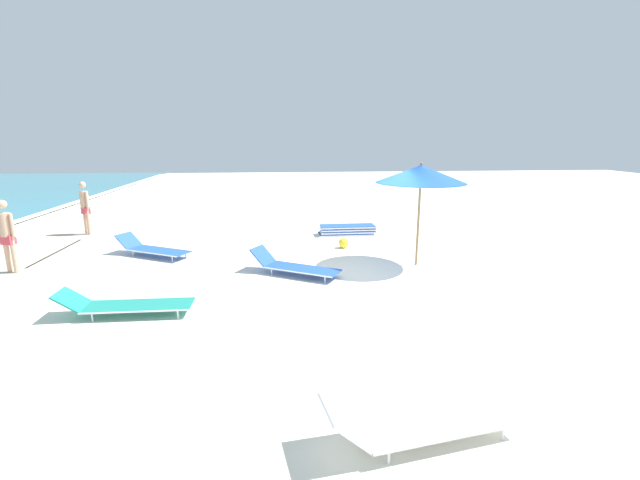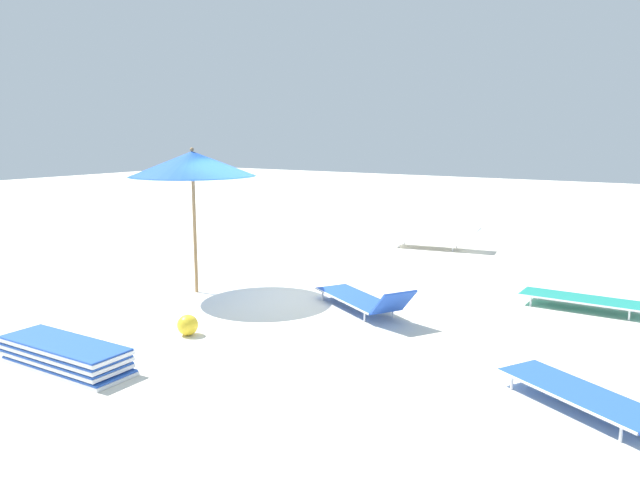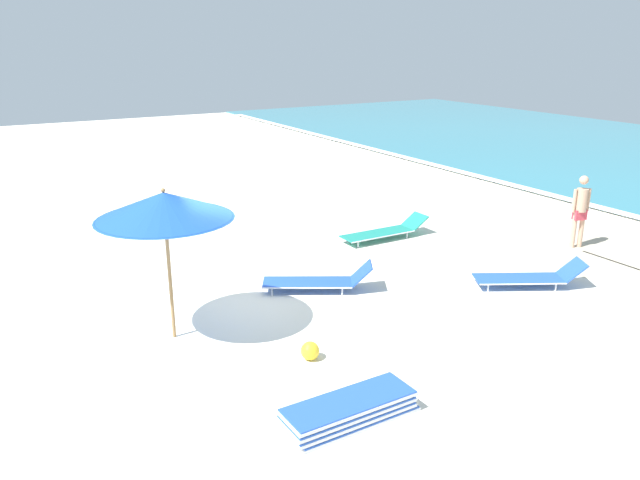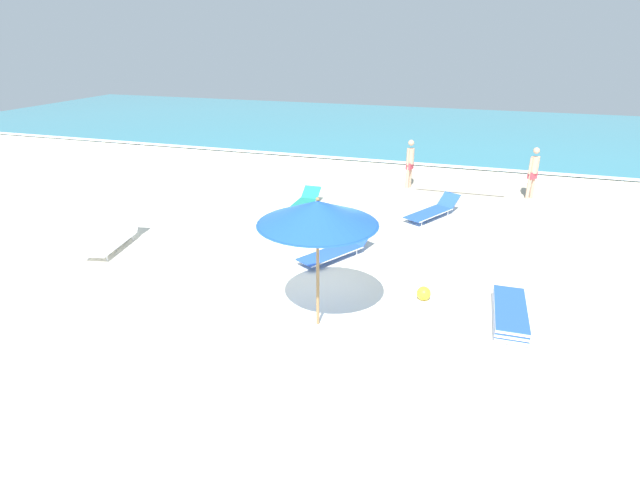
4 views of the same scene
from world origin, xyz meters
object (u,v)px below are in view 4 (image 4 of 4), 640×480
at_px(sun_lounger_under_umbrella, 433,210).
at_px(sun_lounger_near_water_left, 115,239).
at_px(sun_lounger_near_water_right, 337,249).
at_px(beachgoer_shoreline_child, 533,170).
at_px(beachgoer_wading_adult, 410,161).
at_px(lounger_stack, 510,314).
at_px(beach_umbrella, 318,213).
at_px(sun_lounger_beside_umbrella, 302,204).
at_px(beach_ball, 424,293).

distance_m(sun_lounger_under_umbrella, sun_lounger_near_water_left, 9.23).
distance_m(sun_lounger_near_water_left, sun_lounger_near_water_right, 5.91).
bearing_deg(beachgoer_shoreline_child, beachgoer_wading_adult, 132.01).
height_order(lounger_stack, sun_lounger_near_water_right, sun_lounger_near_water_right).
bearing_deg(beach_umbrella, sun_lounger_near_water_left, 162.49).
bearing_deg(sun_lounger_near_water_right, beach_umbrella, -50.59).
relative_size(beach_umbrella, sun_lounger_near_water_left, 1.18).
height_order(sun_lounger_under_umbrella, beachgoer_shoreline_child, beachgoer_shoreline_child).
height_order(beach_umbrella, sun_lounger_near_water_right, beach_umbrella).
bearing_deg(beachgoer_wading_adult, beachgoer_shoreline_child, 107.78).
bearing_deg(beachgoer_wading_adult, sun_lounger_beside_umbrella, -20.58).
height_order(sun_lounger_beside_umbrella, beach_ball, sun_lounger_beside_umbrella).
xyz_separation_m(lounger_stack, beachgoer_shoreline_child, (0.86, 8.64, 0.84)).
distance_m(sun_lounger_near_water_left, beach_ball, 8.18).
bearing_deg(beachgoer_wading_adult, beach_ball, 28.70).
distance_m(sun_lounger_near_water_left, beachgoer_wading_adult, 10.31).
height_order(sun_lounger_beside_umbrella, beachgoer_shoreline_child, beachgoer_shoreline_child).
relative_size(beachgoer_shoreline_child, beach_ball, 5.90).
relative_size(lounger_stack, sun_lounger_under_umbrella, 0.87).
bearing_deg(beachgoer_shoreline_child, lounger_stack, -143.54).
xyz_separation_m(sun_lounger_under_umbrella, beachgoer_wading_adult, (-1.19, 2.94, 0.79)).
height_order(sun_lounger_beside_umbrella, beachgoer_wading_adult, beachgoer_wading_adult).
distance_m(lounger_stack, beachgoer_shoreline_child, 8.72).
relative_size(lounger_stack, sun_lounger_near_water_right, 0.88).
bearing_deg(beachgoer_shoreline_child, sun_lounger_under_umbrella, 176.82).
xyz_separation_m(sun_lounger_under_umbrella, sun_lounger_near_water_left, (-7.79, -4.95, 0.00)).
height_order(beachgoer_wading_adult, beach_ball, beachgoer_wading_adult).
xyz_separation_m(beachgoer_wading_adult, beachgoer_shoreline_child, (4.15, -0.01, 0.00)).
xyz_separation_m(beach_umbrella, sun_lounger_under_umbrella, (1.46, 6.95, -2.08)).
bearing_deg(sun_lounger_near_water_left, sun_lounger_beside_umbrella, 38.87).
distance_m(beachgoer_wading_adult, beach_ball, 8.47).
bearing_deg(sun_lounger_beside_umbrella, sun_lounger_under_umbrella, 9.53).
height_order(sun_lounger_near_water_left, beachgoer_shoreline_child, beachgoer_shoreline_child).
height_order(beachgoer_wading_adult, beachgoer_shoreline_child, same).
relative_size(sun_lounger_under_umbrella, sun_lounger_near_water_left, 1.00).
xyz_separation_m(sun_lounger_under_umbrella, beach_ball, (0.38, -5.34, -0.06)).
distance_m(sun_lounger_near_water_right, beach_ball, 2.82).
bearing_deg(lounger_stack, sun_lounger_under_umbrella, 109.18).
bearing_deg(beach_umbrella, beachgoer_wading_adult, 88.47).
bearing_deg(sun_lounger_under_umbrella, beach_ball, -57.31).
bearing_deg(sun_lounger_near_water_left, beachgoer_shoreline_child, 26.14).
height_order(sun_lounger_under_umbrella, sun_lounger_near_water_right, sun_lounger_near_water_right).
distance_m(sun_lounger_beside_umbrella, beachgoer_shoreline_child, 7.93).
height_order(beach_umbrella, sun_lounger_near_water_left, beach_umbrella).
height_order(sun_lounger_near_water_left, beachgoer_wading_adult, beachgoer_wading_adult).
bearing_deg(beachgoer_wading_adult, beach_umbrella, 16.38).
bearing_deg(lounger_stack, sun_lounger_beside_umbrella, 139.71).
height_order(lounger_stack, beach_ball, lounger_stack).
relative_size(sun_lounger_near_water_right, beachgoer_wading_adult, 1.24).
bearing_deg(sun_lounger_beside_umbrella, beachgoer_wading_adult, 51.65).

